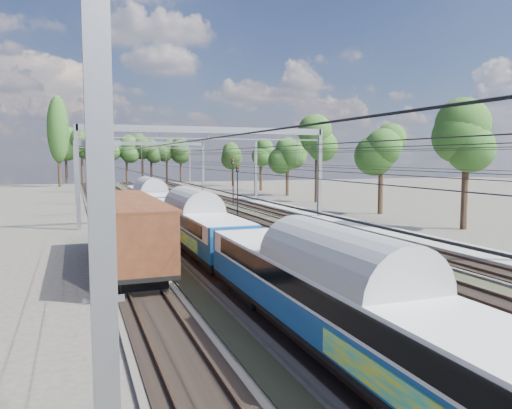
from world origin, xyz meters
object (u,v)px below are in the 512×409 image
object	(u,v)px
emu_train	(194,216)
freight_boxcar	(129,227)
signal_far	(233,176)
signal_near	(238,184)
worker	(177,201)

from	to	relation	value
emu_train	freight_boxcar	size ratio (longest dim) A/B	3.99
emu_train	signal_far	bearing A→B (deg)	67.79
emu_train	freight_boxcar	world-z (taller)	emu_train
freight_boxcar	signal_near	size ratio (longest dim) A/B	2.71
freight_boxcar	signal_far	size ratio (longest dim) A/B	2.42
freight_boxcar	signal_far	xyz separation A→B (m)	(16.28, 32.22, 1.53)
emu_train	freight_boxcar	xyz separation A→B (m)	(-4.50, -3.37, -0.07)
worker	signal_near	size ratio (longest dim) A/B	0.33
emu_train	signal_near	xyz separation A→B (m)	(8.74, 17.71, 1.03)
emu_train	signal_far	xyz separation A→B (m)	(11.78, 28.84, 1.45)
signal_near	emu_train	bearing A→B (deg)	-99.84
emu_train	signal_near	distance (m)	19.77
emu_train	signal_near	size ratio (longest dim) A/B	10.83
worker	signal_far	size ratio (longest dim) A/B	0.30
freight_boxcar	signal_far	bearing A→B (deg)	63.19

